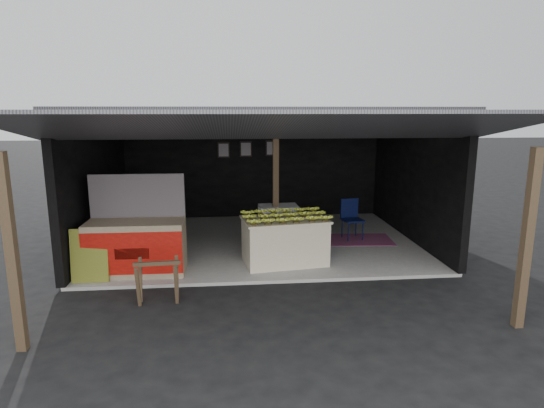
{
  "coord_description": "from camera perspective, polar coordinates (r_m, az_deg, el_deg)",
  "views": [
    {
      "loc": [
        -0.67,
        -7.42,
        2.97
      ],
      "look_at": [
        0.19,
        1.54,
        1.1
      ],
      "focal_mm": 30.0,
      "sensor_mm": 36.0,
      "label": 1
    }
  ],
  "objects": [
    {
      "name": "ground",
      "position": [
        8.02,
        -0.29,
        -10.0
      ],
      "size": [
        80.0,
        80.0,
        0.0
      ],
      "primitive_type": "plane",
      "color": "black",
      "rests_on": "ground"
    },
    {
      "name": "water_barrel",
      "position": [
        9.3,
        6.01,
        -5.08
      ],
      "size": [
        0.31,
        0.31,
        0.46
      ],
      "primitive_type": "cylinder",
      "color": "navy",
      "rests_on": "concrete_slab"
    },
    {
      "name": "green_signboard",
      "position": [
        8.4,
        -21.96,
        -6.04
      ],
      "size": [
        0.62,
        0.14,
        0.93
      ],
      "primitive_type": "cube",
      "rotation": [
        -0.11,
        0.0,
        0.0
      ],
      "color": "black",
      "rests_on": "concrete_slab"
    },
    {
      "name": "shophouse",
      "position": [
        10.29,
        -1.72,
        6.88
      ],
      "size": [
        7.4,
        7.29,
        3.02
      ],
      "color": "black",
      "rests_on": "ground"
    },
    {
      "name": "picture_frames",
      "position": [
        12.37,
        -3.14,
        6.9
      ],
      "size": [
        1.62,
        0.04,
        0.46
      ],
      "color": "black",
      "rests_on": "shophouse"
    },
    {
      "name": "banana_table",
      "position": [
        8.77,
        1.6,
        -4.61
      ],
      "size": [
        1.71,
        1.19,
        0.88
      ],
      "rotation": [
        0.0,
        0.0,
        0.14
      ],
      "color": "silver",
      "rests_on": "concrete_slab"
    },
    {
      "name": "neighbor_stall",
      "position": [
        8.57,
        -16.63,
        -4.9
      ],
      "size": [
        1.72,
        0.79,
        1.77
      ],
      "rotation": [
        0.0,
        0.0,
        -0.01
      ],
      "color": "#998466",
      "rests_on": "concrete_slab"
    },
    {
      "name": "banana_pile",
      "position": [
        8.64,
        1.62,
        -1.28
      ],
      "size": [
        1.58,
        1.08,
        0.17
      ],
      "primitive_type": null,
      "rotation": [
        0.0,
        0.0,
        0.14
      ],
      "color": "gold",
      "rests_on": "banana_table"
    },
    {
      "name": "sawhorse",
      "position": [
        7.32,
        -14.15,
        -8.9
      ],
      "size": [
        0.71,
        0.64,
        0.68
      ],
      "rotation": [
        0.0,
        0.0,
        0.07
      ],
      "color": "#4B3925",
      "rests_on": "ground"
    },
    {
      "name": "plastic_chair",
      "position": [
        10.57,
        9.89,
        -1.42
      ],
      "size": [
        0.5,
        0.5,
        0.91
      ],
      "rotation": [
        0.0,
        0.0,
        0.17
      ],
      "color": "black",
      "rests_on": "concrete_slab"
    },
    {
      "name": "white_crate",
      "position": [
        9.77,
        0.81,
        -2.81
      ],
      "size": [
        0.84,
        0.6,
        0.91
      ],
      "rotation": [
        0.0,
        0.0,
        0.04
      ],
      "color": "white",
      "rests_on": "concrete_slab"
    },
    {
      "name": "concrete_slab",
      "position": [
        10.36,
        -1.54,
        -4.74
      ],
      "size": [
        7.0,
        5.0,
        0.06
      ],
      "primitive_type": "cube",
      "color": "gray",
      "rests_on": "ground"
    },
    {
      "name": "magenta_rug",
      "position": [
        10.58,
        10.79,
        -4.41
      ],
      "size": [
        1.57,
        1.12,
        0.01
      ],
      "primitive_type": "cube",
      "rotation": [
        0.0,
        0.0,
        -0.08
      ],
      "color": "#7A1B5F",
      "rests_on": "concrete_slab"
    }
  ]
}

